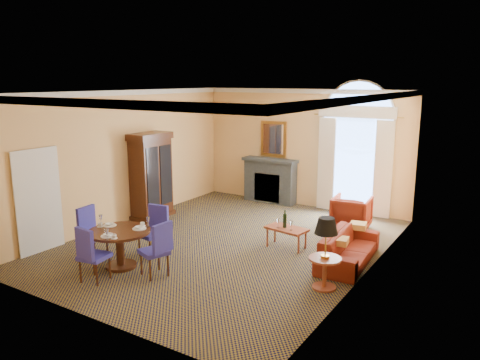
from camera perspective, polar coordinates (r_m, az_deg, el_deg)
The scene contains 12 objects.
ground at distance 10.14m, azimuth -1.52°, elevation -7.71°, with size 7.50×7.50×0.00m, color #111236.
room_envelope at distance 10.15m, azimuth 0.38°, elevation 6.87°, with size 6.04×7.52×3.45m.
armoire at distance 11.96m, azimuth -10.79°, elevation 0.34°, with size 0.62×1.10×2.16m.
dining_table at distance 9.01m, azimuth -14.45°, elevation -7.09°, with size 1.15×1.15×0.92m.
dining_chair_north at distance 9.50m, azimuth -10.34°, elevation -5.65°, with size 0.52×0.52×1.00m.
dining_chair_south at distance 8.47m, azimuth -17.83°, elevation -8.29°, with size 0.51×0.52×1.00m.
dining_chair_east at distance 8.44m, azimuth -9.94°, elevation -7.93°, with size 0.58×0.58×1.00m.
dining_chair_west at distance 9.71m, azimuth -17.83°, elevation -5.66°, with size 0.50×0.49×1.00m.
sofa at distance 9.28m, azimuth 13.08°, elevation -8.07°, with size 1.97×0.77×0.58m, color maroon.
armchair at distance 11.26m, azimuth 13.43°, elevation -3.92°, with size 0.84×0.86×0.78m, color maroon.
coffee_table at distance 9.81m, azimuth 5.66°, elevation -5.92°, with size 0.92×0.60×0.81m.
side_table at distance 7.92m, azimuth 10.40°, elevation -7.66°, with size 0.55×0.55×1.21m.
Camera 1 is at (5.29, -7.93, 3.45)m, focal length 35.00 mm.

